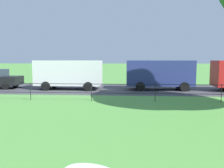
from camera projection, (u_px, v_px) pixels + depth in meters
The scene contains 4 objects.
street_strip at pixel (81, 89), 18.68m from camera, with size 80.00×6.99×0.01m, color #424247.
park_fence at pixel (61, 89), 13.11m from camera, with size 31.60×0.04×1.00m.
panel_van_far_left at pixel (69, 73), 18.12m from camera, with size 5.03×2.17×2.24m.
panel_van_center at pixel (159, 73), 17.86m from camera, with size 5.03×2.16×2.24m.
Camera 1 is at (3.83, 1.26, 2.28)m, focal length 37.47 mm.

